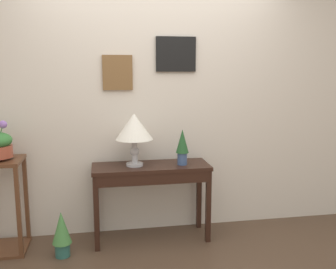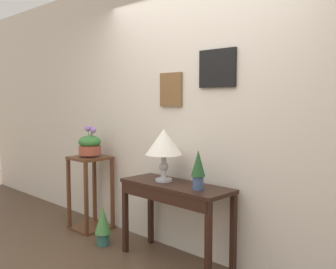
{
  "view_description": "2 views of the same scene",
  "coord_description": "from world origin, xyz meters",
  "px_view_note": "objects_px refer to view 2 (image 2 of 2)",
  "views": [
    {
      "loc": [
        -0.51,
        -2.37,
        1.61
      ],
      "look_at": [
        0.11,
        1.08,
        1.0
      ],
      "focal_mm": 40.39,
      "sensor_mm": 36.0,
      "label": 1
    },
    {
      "loc": [
        2.31,
        -1.48,
        1.48
      ],
      "look_at": [
        -0.27,
        1.13,
        1.15
      ],
      "focal_mm": 41.73,
      "sensor_mm": 36.0,
      "label": 2
    }
  ],
  "objects_px": {
    "planter_bowl_wide": "(90,145)",
    "potted_plant_on_console": "(198,168)",
    "table_lamp": "(164,144)",
    "pedestal_stand_left": "(91,193)",
    "potted_plant_floor": "(103,224)",
    "console_table": "(174,196)"
  },
  "relations": [
    {
      "from": "potted_plant_on_console",
      "to": "planter_bowl_wide",
      "type": "xyz_separation_m",
      "value": [
        -1.62,
        0.03,
        0.06
      ]
    },
    {
      "from": "planter_bowl_wide",
      "to": "potted_plant_on_console",
      "type": "bearing_deg",
      "value": -1.0
    },
    {
      "from": "console_table",
      "to": "planter_bowl_wide",
      "type": "xyz_separation_m",
      "value": [
        -1.33,
        0.02,
        0.36
      ]
    },
    {
      "from": "table_lamp",
      "to": "planter_bowl_wide",
      "type": "height_order",
      "value": "table_lamp"
    },
    {
      "from": "console_table",
      "to": "potted_plant_floor",
      "type": "distance_m",
      "value": 0.92
    },
    {
      "from": "potted_plant_on_console",
      "to": "pedestal_stand_left",
      "type": "relative_size",
      "value": 0.4
    },
    {
      "from": "pedestal_stand_left",
      "to": "planter_bowl_wide",
      "type": "distance_m",
      "value": 0.56
    },
    {
      "from": "table_lamp",
      "to": "pedestal_stand_left",
      "type": "height_order",
      "value": "table_lamp"
    },
    {
      "from": "table_lamp",
      "to": "pedestal_stand_left",
      "type": "distance_m",
      "value": 1.35
    },
    {
      "from": "console_table",
      "to": "potted_plant_floor",
      "type": "relative_size",
      "value": 2.67
    },
    {
      "from": "table_lamp",
      "to": "potted_plant_on_console",
      "type": "distance_m",
      "value": 0.47
    },
    {
      "from": "potted_plant_floor",
      "to": "table_lamp",
      "type": "bearing_deg",
      "value": 18.43
    },
    {
      "from": "potted_plant_on_console",
      "to": "pedestal_stand_left",
      "type": "bearing_deg",
      "value": 179.03
    },
    {
      "from": "potted_plant_floor",
      "to": "planter_bowl_wide",
      "type": "bearing_deg",
      "value": 157.81
    },
    {
      "from": "planter_bowl_wide",
      "to": "potted_plant_floor",
      "type": "bearing_deg",
      "value": -22.19
    },
    {
      "from": "table_lamp",
      "to": "potted_plant_on_console",
      "type": "relative_size",
      "value": 1.46
    },
    {
      "from": "table_lamp",
      "to": "potted_plant_floor",
      "type": "height_order",
      "value": "table_lamp"
    },
    {
      "from": "console_table",
      "to": "table_lamp",
      "type": "xyz_separation_m",
      "value": [
        -0.15,
        0.02,
        0.46
      ]
    },
    {
      "from": "potted_plant_on_console",
      "to": "table_lamp",
      "type": "bearing_deg",
      "value": 175.56
    },
    {
      "from": "console_table",
      "to": "pedestal_stand_left",
      "type": "xyz_separation_m",
      "value": [
        -1.33,
        0.02,
        -0.2
      ]
    },
    {
      "from": "console_table",
      "to": "pedestal_stand_left",
      "type": "distance_m",
      "value": 1.35
    },
    {
      "from": "console_table",
      "to": "potted_plant_floor",
      "type": "bearing_deg",
      "value": -166.38
    }
  ]
}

